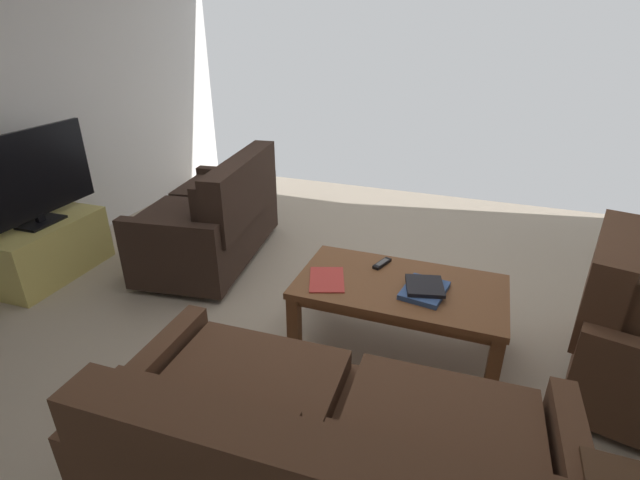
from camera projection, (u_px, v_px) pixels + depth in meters
ground_plane at (342, 319)px, 3.21m from camera, size 5.51×5.61×0.01m
wall_right at (0, 104)px, 3.51m from camera, size 0.12×5.61×2.61m
sofa_main at (327, 467)px, 1.73m from camera, size 1.78×0.94×0.83m
loveseat_near at (216, 217)px, 3.87m from camera, size 0.97×1.50×0.91m
coffee_table at (399, 293)px, 2.76m from camera, size 1.22×0.67×0.46m
tv_stand at (49, 250)px, 3.67m from camera, size 0.45×0.92×0.46m
flat_tv at (28, 178)px, 3.41m from camera, size 0.21×1.12×0.71m
book_stack at (424, 289)px, 2.63m from camera, size 0.27×0.32×0.05m
tv_remote at (382, 263)px, 2.94m from camera, size 0.09×0.17×0.02m
loose_magazine at (327, 280)px, 2.77m from camera, size 0.29×0.35×0.01m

